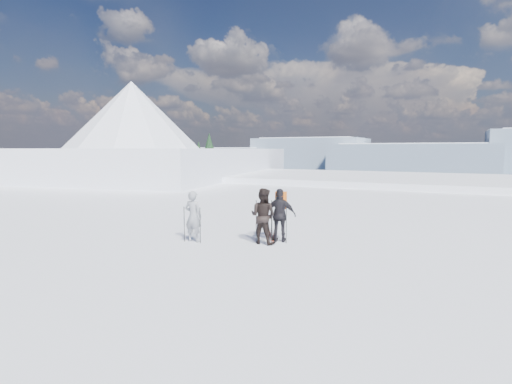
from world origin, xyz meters
TOP-DOWN VIEW (x-y plane):
  - lake_basin at (0.00, 30.00)m, footprint 820.00×820.00m
  - far_mountain_range at (29.60, 454.78)m, footprint 770.00×110.00m
  - near_ridge at (-26.56, 29.34)m, footprint 31.37×35.68m
  - skier_grey at (-3.88, 2.49)m, footprint 0.61×0.40m
  - skier_dark at (-1.78, 3.26)m, footprint 0.87×0.69m
  - skier_pack at (-1.39, 3.73)m, footprint 1.08×0.70m
  - backpack at (-1.47, 3.97)m, footprint 0.41×0.31m
  - ski_poles at (-2.28, 3.11)m, footprint 3.01×1.37m
  - skis_loose at (-1.97, 4.39)m, footprint 0.94×1.63m

SIDE VIEW (x-z plane):
  - far_mountain_range at x=29.60m, z-range -33.69..19.31m
  - lake_basin at x=0.00m, z-range -42.31..29.31m
  - near_ridge at x=-26.56m, z-range -16.29..9.33m
  - skis_loose at x=-1.97m, z-range 0.00..0.03m
  - ski_poles at x=-2.28m, z-range -0.06..1.30m
  - skier_grey at x=-3.88m, z-range 0.00..1.64m
  - skier_pack at x=-1.39m, z-range 0.00..1.71m
  - skier_dark at x=-1.78m, z-range 0.00..1.75m
  - backpack at x=-1.47m, z-range 1.71..2.26m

